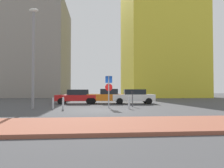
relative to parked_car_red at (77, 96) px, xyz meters
The scene contains 13 objects.
ground_plane 7.18m from the parked_car_red, 72.88° to the right, with size 120.00×120.00×0.00m, color #424244.
sidewalk_brick 13.31m from the parked_car_red, 80.91° to the right, with size 40.00×3.63×0.14m, color #93513D.
parked_car_red is the anchor object (origin of this frame).
parked_car_orange 3.15m from the parked_car_red, ahead, with size 4.10×2.15×1.56m.
parked_car_white 5.96m from the parked_car_red, ahead, with size 4.41×2.24×1.51m.
parking_sign_post 6.05m from the parked_car_red, 59.77° to the right, with size 0.59×0.18×2.61m.
parking_meter 6.63m from the parked_car_red, 39.31° to the right, with size 0.18×0.14×1.37m.
street_lamp 7.23m from the parked_car_red, 116.98° to the right, with size 0.70×0.36×7.75m.
traffic_bollard_near 7.52m from the parked_car_red, 52.98° to the right, with size 0.15×0.15×0.95m, color #B7B7BC.
traffic_bollard_mid 6.14m from the parked_car_red, 94.17° to the right, with size 0.15×0.15×0.92m, color #B7B7BC.
traffic_bollard_far 5.64m from the parked_car_red, 103.49° to the right, with size 0.13×0.13×0.86m, color #B7B7BC.
building_colorful_midrise 27.86m from the parked_car_red, 52.59° to the left, with size 14.08×16.75×24.20m, color gold.
building_under_construction 25.88m from the parked_car_red, 116.31° to the left, with size 13.40×14.91×19.24m, color gray.
Camera 1 is at (-0.21, -14.40, 1.50)m, focal length 32.08 mm.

